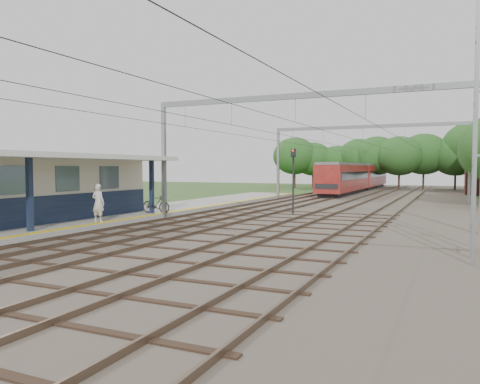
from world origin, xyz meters
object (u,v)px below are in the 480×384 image
Objects in this scene: person at (98,203)px; signal_post at (293,174)px; train at (358,176)px; bicycle at (156,204)px.

person is 12.61m from signal_post.
train is at bearing 115.23° from signal_post.
bicycle is 38.60m from train.
signal_post is (6.95, 5.37, 1.81)m from bicycle.
signal_post reaches higher than bicycle.
bicycle is at bearing -120.29° from signal_post.
person is 0.06× the size of train.
train reaches higher than person.
person is 43.62m from train.
bicycle is 0.06× the size of train.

